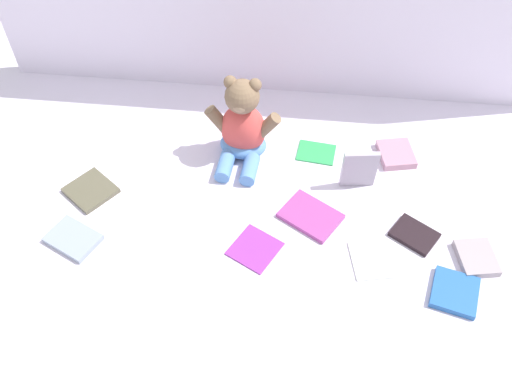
% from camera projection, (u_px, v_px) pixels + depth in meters
% --- Properties ---
extents(ground_plane, '(3.20, 3.20, 0.00)m').
position_uv_depth(ground_plane, '(270.00, 188.00, 1.35)').
color(ground_plane, silver).
extents(teddy_bear, '(0.19, 0.17, 0.23)m').
position_uv_depth(teddy_bear, '(243.00, 128.00, 1.36)').
color(teddy_bear, '#D84C47').
rests_on(teddy_bear, ground_plane).
extents(book_case_0, '(0.11, 0.12, 0.02)m').
position_uv_depth(book_case_0, '(455.00, 292.00, 1.15)').
color(book_case_0, '#2259A4').
rests_on(book_case_0, ground_plane).
extents(book_case_1, '(0.12, 0.11, 0.01)m').
position_uv_depth(book_case_1, '(414.00, 235.00, 1.25)').
color(book_case_1, black).
rests_on(book_case_1, ground_plane).
extents(book_case_2, '(0.13, 0.13, 0.01)m').
position_uv_depth(book_case_2, '(255.00, 248.00, 1.23)').
color(book_case_2, purple).
rests_on(book_case_2, ground_plane).
extents(book_case_3, '(0.09, 0.11, 0.02)m').
position_uv_depth(book_case_3, '(476.00, 258.00, 1.20)').
color(book_case_3, '#9A8D92').
rests_on(book_case_3, ground_plane).
extents(book_case_4, '(0.14, 0.14, 0.01)m').
position_uv_depth(book_case_4, '(91.00, 190.00, 1.33)').
color(book_case_4, brown).
rests_on(book_case_4, ground_plane).
extents(book_case_5, '(0.08, 0.03, 0.11)m').
position_uv_depth(book_case_5, '(359.00, 169.00, 1.31)').
color(book_case_5, '#A39AAB').
rests_on(book_case_5, ground_plane).
extents(book_case_6, '(0.10, 0.11, 0.02)m').
position_uv_depth(book_case_6, '(396.00, 154.00, 1.41)').
color(book_case_6, '#B17B91').
rests_on(book_case_6, ground_plane).
extents(book_case_7, '(0.10, 0.08, 0.01)m').
position_uv_depth(book_case_7, '(316.00, 152.00, 1.42)').
color(book_case_7, green).
rests_on(book_case_7, ground_plane).
extents(book_case_9, '(0.14, 0.12, 0.01)m').
position_uv_depth(book_case_9, '(73.00, 239.00, 1.24)').
color(book_case_9, '#8A97A9').
rests_on(book_case_9, ground_plane).
extents(book_case_10, '(0.16, 0.15, 0.01)m').
position_uv_depth(book_case_10, '(311.00, 216.00, 1.28)').
color(book_case_10, '#9B3C8A').
rests_on(book_case_10, ground_plane).
extents(book_case_11, '(0.10, 0.12, 0.01)m').
position_uv_depth(book_case_11, '(372.00, 259.00, 1.21)').
color(book_case_11, silver).
rests_on(book_case_11, ground_plane).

